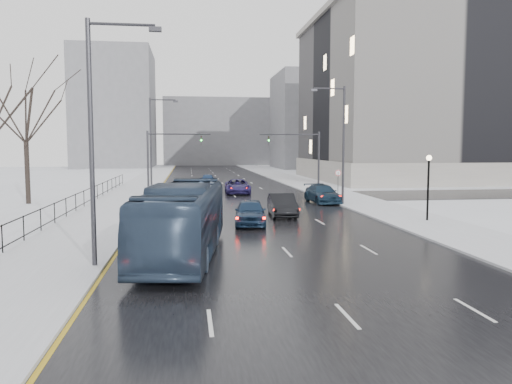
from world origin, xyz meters
name	(u,v)px	position (x,y,z in m)	size (l,w,h in m)	color
road	(226,187)	(0.00, 60.00, 0.02)	(16.00, 150.00, 0.04)	black
cross_road	(235,197)	(0.00, 48.00, 0.02)	(130.00, 10.00, 0.04)	black
sidewalk_left	(139,188)	(-10.50, 60.00, 0.08)	(5.00, 150.00, 0.16)	silver
sidewalk_right	(310,186)	(10.50, 60.00, 0.08)	(5.00, 150.00, 0.16)	silver
park_strip	(56,189)	(-20.00, 60.00, 0.06)	(14.00, 150.00, 0.12)	white
tree_park_e	(29,205)	(-18.20, 44.00, 0.00)	(9.45, 9.45, 13.50)	black
iron_fence	(46,216)	(-13.00, 30.00, 0.91)	(0.06, 70.00, 1.30)	black
streetlight_r_mid	(341,139)	(8.17, 40.00, 5.62)	(2.95, 0.25, 10.00)	#2D2D33
streetlight_l_near	(97,131)	(-8.17, 20.00, 5.62)	(2.95, 0.25, 10.00)	#2D2D33
streetlight_l_far	(153,141)	(-8.17, 52.00, 5.62)	(2.95, 0.25, 10.00)	#2D2D33
lamppost_r_mid	(428,178)	(11.00, 30.00, 2.94)	(0.36, 0.36, 4.28)	black
mast_signal_right	(308,156)	(7.33, 48.00, 4.11)	(6.10, 0.33, 6.50)	#2D2D33
mast_signal_left	(159,156)	(-7.33, 48.00, 4.11)	(6.10, 0.33, 6.50)	#2D2D33
no_uturn_sign	(338,176)	(9.20, 44.00, 2.30)	(0.60, 0.06, 2.70)	#2D2D33
civic_building	(448,106)	(35.00, 72.00, 11.21)	(41.00, 31.00, 24.80)	gray
bldg_far_right	(327,121)	(28.00, 115.00, 11.00)	(24.00, 20.00, 22.00)	slate
bldg_far_left	(115,109)	(-22.00, 125.00, 14.00)	(18.00, 22.00, 28.00)	slate
bldg_far_center	(219,132)	(4.00, 140.00, 9.00)	(30.00, 18.00, 18.00)	slate
bus	(184,220)	(-4.80, 21.88, 1.70)	(2.78, 11.89, 3.31)	#2A3A52
sedan_center_near	(250,212)	(-0.70, 30.42, 0.85)	(1.92, 4.76, 1.62)	#182C48
sedan_right_near	(282,205)	(2.04, 33.98, 0.85)	(1.71, 4.91, 1.62)	black
sedan_right_cross	(238,186)	(0.57, 51.58, 0.81)	(2.54, 5.51, 1.53)	navy
sedan_right_far	(323,194)	(7.20, 42.05, 0.83)	(2.20, 5.42, 1.57)	#14293D
sedan_center_far	(208,179)	(-2.12, 63.64, 0.78)	(1.76, 4.36, 1.49)	navy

